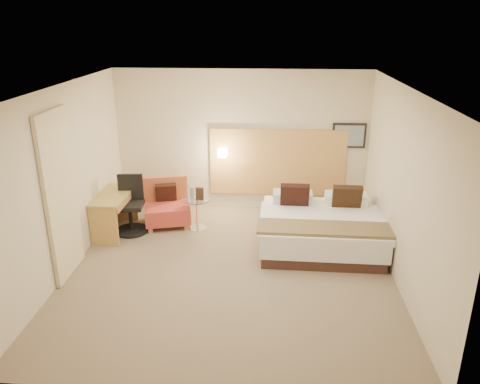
# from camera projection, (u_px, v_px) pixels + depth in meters

# --- Properties ---
(floor) EXTENTS (4.80, 5.00, 0.02)m
(floor) POSITION_uv_depth(u_px,v_px,m) (230.00, 270.00, 7.07)
(floor) COLOR #776650
(floor) RESTS_ON ground
(ceiling) EXTENTS (4.80, 5.00, 0.02)m
(ceiling) POSITION_uv_depth(u_px,v_px,m) (229.00, 87.00, 6.11)
(ceiling) COLOR white
(ceiling) RESTS_ON floor
(wall_back) EXTENTS (4.80, 0.02, 2.70)m
(wall_back) POSITION_uv_depth(u_px,v_px,m) (241.00, 141.00, 8.94)
(wall_back) COLOR beige
(wall_back) RESTS_ON floor
(wall_front) EXTENTS (4.80, 0.02, 2.70)m
(wall_front) POSITION_uv_depth(u_px,v_px,m) (205.00, 278.00, 4.25)
(wall_front) COLOR beige
(wall_front) RESTS_ON floor
(wall_left) EXTENTS (0.02, 5.00, 2.70)m
(wall_left) POSITION_uv_depth(u_px,v_px,m) (64.00, 181.00, 6.74)
(wall_left) COLOR beige
(wall_left) RESTS_ON floor
(wall_right) EXTENTS (0.02, 5.00, 2.70)m
(wall_right) POSITION_uv_depth(u_px,v_px,m) (404.00, 189.00, 6.44)
(wall_right) COLOR beige
(wall_right) RESTS_ON floor
(headboard_panel) EXTENTS (2.60, 0.04, 1.30)m
(headboard_panel) POSITION_uv_depth(u_px,v_px,m) (277.00, 162.00, 8.99)
(headboard_panel) COLOR tan
(headboard_panel) RESTS_ON wall_back
(art_frame) EXTENTS (0.62, 0.03, 0.47)m
(art_frame) POSITION_uv_depth(u_px,v_px,m) (349.00, 136.00, 8.73)
(art_frame) COLOR black
(art_frame) RESTS_ON wall_back
(art_canvas) EXTENTS (0.54, 0.01, 0.39)m
(art_canvas) POSITION_uv_depth(u_px,v_px,m) (349.00, 136.00, 8.71)
(art_canvas) COLOR #758DA2
(art_canvas) RESTS_ON wall_back
(lamp_arm) EXTENTS (0.02, 0.12, 0.02)m
(lamp_arm) POSITION_uv_depth(u_px,v_px,m) (223.00, 152.00, 8.94)
(lamp_arm) COLOR silver
(lamp_arm) RESTS_ON wall_back
(lamp_shade) EXTENTS (0.15, 0.15, 0.15)m
(lamp_shade) POSITION_uv_depth(u_px,v_px,m) (222.00, 153.00, 8.89)
(lamp_shade) COLOR #FFEDC6
(lamp_shade) RESTS_ON wall_back
(curtain) EXTENTS (0.06, 0.90, 2.42)m
(curtain) POSITION_uv_depth(u_px,v_px,m) (61.00, 196.00, 6.55)
(curtain) COLOR beige
(curtain) RESTS_ON wall_left
(bottle_a) EXTENTS (0.06, 0.06, 0.20)m
(bottle_a) POSITION_uv_depth(u_px,v_px,m) (192.00, 193.00, 8.24)
(bottle_a) COLOR #88AFD2
(bottle_a) RESTS_ON side_table
(menu_folder) EXTENTS (0.13, 0.05, 0.22)m
(menu_folder) POSITION_uv_depth(u_px,v_px,m) (200.00, 194.00, 8.17)
(menu_folder) COLOR #3B2618
(menu_folder) RESTS_ON side_table
(bed) EXTENTS (2.04, 1.97, 0.97)m
(bed) POSITION_uv_depth(u_px,v_px,m) (320.00, 226.00, 7.76)
(bed) COLOR #3B221D
(bed) RESTS_ON floor
(lounge_chair) EXTENTS (0.95, 0.88, 0.84)m
(lounge_chair) POSITION_uv_depth(u_px,v_px,m) (167.00, 206.00, 8.52)
(lounge_chair) COLOR #B08053
(lounge_chair) RESTS_ON floor
(side_table) EXTENTS (0.52, 0.52, 0.57)m
(side_table) POSITION_uv_depth(u_px,v_px,m) (197.00, 212.00, 8.33)
(side_table) COLOR white
(side_table) RESTS_ON floor
(desk) EXTENTS (0.55, 1.16, 0.72)m
(desk) POSITION_uv_depth(u_px,v_px,m) (115.00, 202.00, 8.11)
(desk) COLOR #AE9744
(desk) RESTS_ON floor
(desk_chair) EXTENTS (0.62, 0.62, 1.00)m
(desk_chair) POSITION_uv_depth(u_px,v_px,m) (131.00, 209.00, 8.19)
(desk_chair) COLOR black
(desk_chair) RESTS_ON floor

